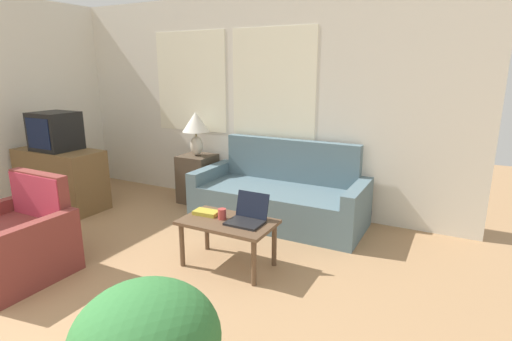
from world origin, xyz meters
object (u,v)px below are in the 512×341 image
object	(u,v)px
television	(55,131)
cup_navy	(222,214)
book_red	(206,213)
laptop	(248,216)
armchair	(14,245)
table_lamp	(196,126)
coffee_table	(228,227)
couch	(280,198)

from	to	relation	value
television	cup_navy	world-z (taller)	television
book_red	laptop	bearing A→B (deg)	1.97
television	laptop	world-z (taller)	television
armchair	cup_navy	size ratio (longest dim) A/B	9.12
armchair	book_red	bearing A→B (deg)	38.06
television	cup_navy	distance (m)	2.71
television	table_lamp	distance (m)	1.71
cup_navy	book_red	distance (m)	0.19
table_lamp	coffee_table	distance (m)	1.98
television	coffee_table	size ratio (longest dim) A/B	0.60
book_red	armchair	bearing A→B (deg)	-141.94
armchair	laptop	bearing A→B (deg)	30.88
television	cup_navy	bearing A→B (deg)	-7.76
television	table_lamp	xyz separation A→B (m)	(1.40, 0.99, 0.03)
table_lamp	book_red	bearing A→B (deg)	-51.48
laptop	cup_navy	bearing A→B (deg)	-169.50
table_lamp	armchair	bearing A→B (deg)	-95.91
couch	armchair	xyz separation A→B (m)	(-1.49, -2.21, -0.00)
couch	armchair	distance (m)	2.67
cup_navy	coffee_table	bearing A→B (deg)	-9.67
couch	television	bearing A→B (deg)	-161.84
table_lamp	coffee_table	bearing A→B (deg)	-46.20
coffee_table	laptop	world-z (taller)	laptop
television	cup_navy	size ratio (longest dim) A/B	5.21
armchair	coffee_table	world-z (taller)	armchair
table_lamp	laptop	bearing A→B (deg)	-41.51
couch	cup_navy	bearing A→B (deg)	-90.66
couch	book_red	size ratio (longest dim) A/B	8.26
television	laptop	xyz separation A→B (m)	(2.87, -0.32, -0.49)
coffee_table	cup_navy	bearing A→B (deg)	170.33
coffee_table	laptop	size ratio (longest dim) A/B	2.70
armchair	laptop	distance (m)	2.01
cup_navy	book_red	size ratio (longest dim) A/B	0.40
book_red	table_lamp	bearing A→B (deg)	128.52
coffee_table	laptop	distance (m)	0.21
television	table_lamp	bearing A→B (deg)	35.17
coffee_table	cup_navy	world-z (taller)	cup_navy
armchair	book_red	size ratio (longest dim) A/B	3.67
couch	laptop	world-z (taller)	couch
laptop	cup_navy	distance (m)	0.24
couch	cup_navy	size ratio (longest dim) A/B	20.54
couch	coffee_table	world-z (taller)	couch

